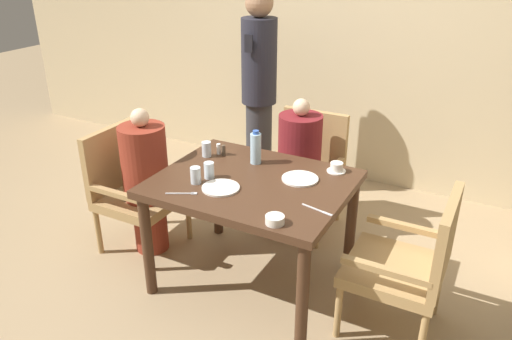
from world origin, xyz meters
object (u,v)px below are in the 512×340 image
(bowl_small, at_px, (275,220))
(water_bottle, at_px, (256,148))
(diner_in_left_chair, at_px, (146,181))
(chair_right_side, at_px, (411,262))
(standing_host, at_px, (259,89))
(glass_tall_far, at_px, (209,170))
(diner_in_far_chair, at_px, (299,166))
(plate_main_right, at_px, (300,179))
(glass_tall_mid, at_px, (196,175))
(teacup_with_saucer, at_px, (337,168))
(chair_left_side, at_px, (131,186))
(chair_far_side, at_px, (306,168))
(glass_tall_near, at_px, (207,149))
(plate_main_left, at_px, (221,188))

(bowl_small, distance_m, water_bottle, 0.78)
(diner_in_left_chair, relative_size, chair_right_side, 1.21)
(standing_host, height_order, glass_tall_far, standing_host)
(diner_in_far_chair, bearing_deg, diner_in_left_chair, -139.04)
(standing_host, distance_m, plate_main_right, 1.40)
(standing_host, distance_m, glass_tall_mid, 1.47)
(water_bottle, bearing_deg, diner_in_left_chair, -162.04)
(teacup_with_saucer, bearing_deg, diner_in_left_chair, -164.04)
(teacup_with_saucer, bearing_deg, chair_left_side, -165.61)
(chair_far_side, height_order, teacup_with_saucer, chair_far_side)
(bowl_small, bearing_deg, water_bottle, 125.21)
(diner_in_left_chair, relative_size, glass_tall_near, 10.48)
(water_bottle, distance_m, glass_tall_far, 0.37)
(glass_tall_far, bearing_deg, plate_main_left, -33.78)
(diner_in_left_chair, relative_size, chair_far_side, 1.21)
(plate_main_right, xyz_separation_m, glass_tall_mid, (-0.54, -0.34, 0.05))
(diner_in_far_chair, relative_size, water_bottle, 4.72)
(plate_main_left, bearing_deg, chair_far_side, 84.01)
(glass_tall_near, bearing_deg, glass_tall_mid, -66.16)
(plate_main_left, relative_size, bowl_small, 2.22)
(chair_far_side, bearing_deg, chair_left_side, -138.42)
(diner_in_far_chair, bearing_deg, plate_main_right, -66.68)
(diner_in_far_chair, bearing_deg, teacup_with_saucer, -42.29)
(chair_right_side, relative_size, plate_main_left, 3.96)
(diner_in_far_chair, bearing_deg, chair_far_side, 90.00)
(glass_tall_near, bearing_deg, teacup_with_saucer, 11.57)
(teacup_with_saucer, height_order, glass_tall_far, glass_tall_far)
(chair_right_side, distance_m, glass_tall_mid, 1.33)
(glass_tall_near, bearing_deg, chair_left_side, -161.24)
(chair_far_side, relative_size, standing_host, 0.51)
(diner_in_far_chair, distance_m, glass_tall_far, 0.90)
(bowl_small, height_order, glass_tall_far, glass_tall_far)
(diner_in_far_chair, height_order, glass_tall_mid, diner_in_far_chair)
(plate_main_left, bearing_deg, plate_main_right, 42.28)
(chair_left_side, relative_size, plate_main_right, 3.96)
(diner_in_far_chair, height_order, plate_main_left, diner_in_far_chair)
(chair_left_side, bearing_deg, glass_tall_near, 18.76)
(chair_far_side, relative_size, glass_tall_mid, 8.66)
(chair_far_side, height_order, plate_main_left, chair_far_side)
(chair_right_side, distance_m, teacup_with_saucer, 0.74)
(chair_left_side, bearing_deg, chair_far_side, 41.58)
(plate_main_right, bearing_deg, plate_main_left, -137.72)
(plate_main_right, bearing_deg, chair_far_side, 109.11)
(chair_far_side, xyz_separation_m, glass_tall_near, (-0.45, -0.70, 0.32))
(plate_main_right, xyz_separation_m, teacup_with_saucer, (0.16, 0.21, 0.02))
(diner_in_left_chair, height_order, water_bottle, diner_in_left_chair)
(chair_left_side, distance_m, glass_tall_near, 0.66)
(water_bottle, xyz_separation_m, glass_tall_far, (-0.15, -0.33, -0.05))
(glass_tall_mid, height_order, glass_tall_far, same)
(chair_far_side, bearing_deg, standing_host, 149.10)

